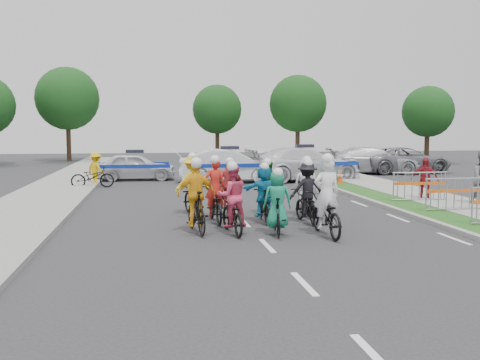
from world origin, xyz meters
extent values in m
plane|color=#28282B|center=(0.00, 0.00, 0.00)|extent=(90.00, 90.00, 0.00)
cube|color=gray|center=(5.10, 5.00, 0.06)|extent=(0.20, 60.00, 0.12)
cube|color=#204616|center=(5.80, 5.00, 0.06)|extent=(1.20, 60.00, 0.11)
cube|color=gray|center=(7.60, 5.00, 0.07)|extent=(2.40, 60.00, 0.13)
cube|color=gray|center=(-6.50, 5.00, 0.07)|extent=(3.00, 60.00, 0.13)
imported|color=black|center=(1.67, 0.90, 0.53)|extent=(0.73, 2.02, 1.06)
imported|color=white|center=(1.67, 0.85, 1.06)|extent=(0.65, 0.43, 1.76)
sphere|color=white|center=(1.67, 0.80, 1.90)|extent=(0.30, 0.30, 0.30)
imported|color=black|center=(0.52, 1.24, 0.48)|extent=(0.68, 1.65, 0.96)
imported|color=#18865E|center=(0.52, 1.19, 0.90)|extent=(0.76, 0.56, 1.45)
sphere|color=white|center=(0.52, 1.14, 1.56)|extent=(0.25, 0.25, 0.25)
imported|color=black|center=(-0.58, 1.55, 0.47)|extent=(0.83, 1.86, 0.95)
imported|color=#D73B5E|center=(-0.58, 1.50, 0.97)|extent=(0.83, 0.68, 1.58)
sphere|color=white|center=(-0.58, 1.45, 1.70)|extent=(0.27, 0.27, 0.27)
imported|color=black|center=(-1.45, 1.80, 0.55)|extent=(0.78, 1.89, 1.10)
imported|color=yellow|center=(-1.45, 1.75, 1.01)|extent=(1.02, 0.54, 1.65)
sphere|color=white|center=(-1.45, 1.70, 1.79)|extent=(0.29, 0.29, 0.29)
imported|color=black|center=(1.71, 2.69, 0.46)|extent=(0.73, 1.80, 0.93)
imported|color=black|center=(1.71, 2.64, 0.95)|extent=(1.03, 0.64, 1.55)
sphere|color=white|center=(1.71, 2.59, 1.67)|extent=(0.27, 0.27, 0.27)
imported|color=black|center=(0.55, 2.99, 0.49)|extent=(0.52, 1.63, 0.97)
imported|color=#1885B6|center=(0.55, 2.94, 0.91)|extent=(1.37, 0.48, 1.46)
sphere|color=white|center=(0.55, 2.89, 1.57)|extent=(0.25, 0.25, 0.25)
imported|color=black|center=(-0.81, 3.23, 0.49)|extent=(0.75, 1.90, 0.98)
imported|color=red|center=(-0.81, 3.18, 1.00)|extent=(0.62, 0.42, 1.64)
sphere|color=white|center=(-0.81, 3.13, 1.77)|extent=(0.28, 0.28, 0.28)
imported|color=black|center=(2.02, 3.85, 0.52)|extent=(0.52, 1.74, 1.04)
imported|color=silver|center=(2.02, 3.80, 0.96)|extent=(0.77, 0.51, 1.56)
sphere|color=white|center=(2.02, 3.75, 1.69)|extent=(0.27, 0.27, 0.27)
imported|color=black|center=(0.92, 4.36, 0.45)|extent=(0.91, 1.78, 0.89)
imported|color=#167715|center=(0.92, 4.31, 0.92)|extent=(0.82, 0.69, 1.49)
sphere|color=white|center=(0.92, 4.26, 1.61)|extent=(0.26, 0.26, 0.26)
imported|color=black|center=(-0.25, 4.24, 0.51)|extent=(0.75, 1.75, 1.02)
imported|color=#CB383B|center=(-0.25, 4.19, 0.94)|extent=(0.94, 0.52, 1.53)
sphere|color=white|center=(-0.25, 4.14, 1.65)|extent=(0.26, 0.26, 0.26)
imported|color=black|center=(-1.33, 4.60, 0.49)|extent=(1.02, 1.98, 0.99)
imported|color=yellow|center=(-1.33, 4.55, 1.00)|extent=(1.17, 0.81, 1.65)
sphere|color=white|center=(-1.33, 4.50, 1.78)|extent=(0.29, 0.29, 0.29)
imported|color=silver|center=(-3.40, 15.89, 0.69)|extent=(4.09, 1.69, 1.38)
imported|color=silver|center=(1.17, 13.97, 0.80)|extent=(4.98, 2.02, 1.61)
imported|color=silver|center=(4.98, 14.17, 0.83)|extent=(6.03, 3.16, 1.67)
imported|color=#BDBCC2|center=(10.09, 17.48, 0.77)|extent=(5.56, 2.87, 1.54)
imported|color=slate|center=(12.05, 17.61, 0.75)|extent=(5.59, 2.88, 1.51)
imported|color=maroon|center=(7.14, 6.17, 0.80)|extent=(1.00, 0.85, 1.61)
imported|color=#E4B20C|center=(-5.11, 13.64, 0.77)|extent=(1.11, 1.09, 1.54)
cube|color=#F24C0C|center=(4.22, 8.27, 0.01)|extent=(0.40, 0.40, 0.03)
cone|color=#F24C0C|center=(4.22, 8.27, 0.35)|extent=(0.36, 0.36, 0.70)
cylinder|color=silver|center=(4.22, 8.27, 0.45)|extent=(0.29, 0.29, 0.08)
cube|color=#F24C0C|center=(6.05, 11.95, 0.01)|extent=(0.40, 0.40, 0.03)
cone|color=#F24C0C|center=(6.05, 11.95, 0.35)|extent=(0.36, 0.36, 0.70)
cylinder|color=silver|center=(6.05, 11.95, 0.45)|extent=(0.29, 0.29, 0.08)
imported|color=black|center=(-5.17, 12.68, 0.49)|extent=(1.92, 0.87, 0.98)
cylinder|color=#382619|center=(9.00, 30.00, 1.62)|extent=(0.36, 0.36, 3.25)
sphere|color=#153A12|center=(9.00, 30.00, 4.55)|extent=(4.55, 4.55, 4.55)
cylinder|color=#382619|center=(18.00, 26.00, 1.38)|extent=(0.36, 0.36, 2.75)
sphere|color=#153A12|center=(18.00, 26.00, 3.85)|extent=(3.85, 3.85, 3.85)
cylinder|color=#382619|center=(-9.00, 32.00, 1.75)|extent=(0.36, 0.36, 3.50)
sphere|color=#153A12|center=(-9.00, 32.00, 4.90)|extent=(4.90, 4.90, 4.90)
cylinder|color=#382619|center=(3.00, 34.00, 1.50)|extent=(0.36, 0.36, 3.00)
sphere|color=#153A12|center=(3.00, 34.00, 4.20)|extent=(4.20, 4.20, 4.20)
camera|label=1|loc=(-2.54, -11.64, 2.68)|focal=40.00mm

